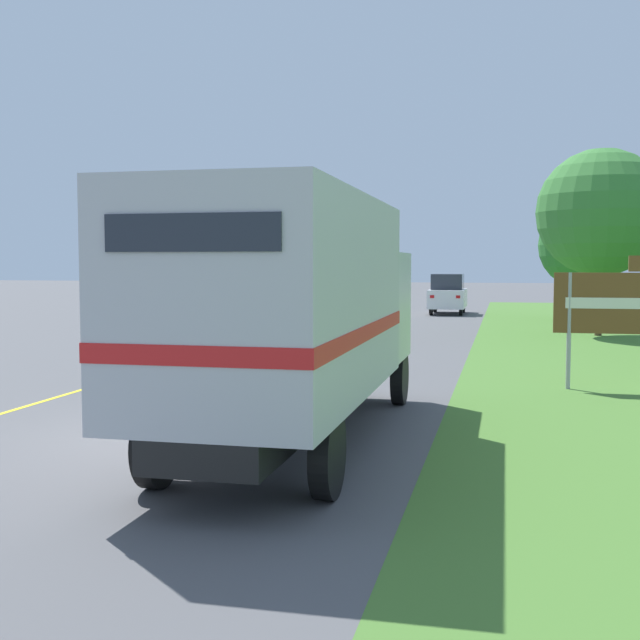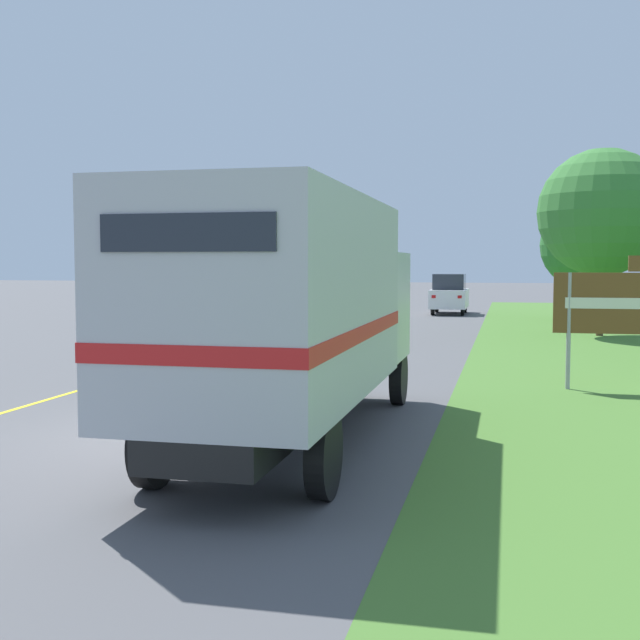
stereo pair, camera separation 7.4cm
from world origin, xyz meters
The scene contains 13 objects.
ground_plane centered at (0.00, 0.00, 0.00)m, with size 200.00×200.00×0.00m, color #515154.
edge_line_yellow centered at (-3.70, 13.78, 0.00)m, with size 0.12×59.73×0.01m, color yellow.
centre_dash_near centered at (0.00, 0.54, 0.00)m, with size 0.12×2.60×0.01m, color white.
centre_dash_mid_a centered at (0.00, 7.14, 0.00)m, with size 0.12×2.60×0.01m, color white.
centre_dash_mid_b centered at (0.00, 13.74, 0.00)m, with size 0.12×2.60×0.01m, color white.
centre_dash_far centered at (0.00, 20.34, 0.00)m, with size 0.12×2.60×0.01m, color white.
centre_dash_farthest centered at (0.00, 26.94, 0.00)m, with size 0.12×2.60×0.01m, color white.
horse_trailer_truck centered at (1.82, -0.26, 1.93)m, with size 2.35×8.17×3.43m.
lead_car_white centered at (-1.67, 15.61, 0.98)m, with size 1.80×4.01×1.96m.
lead_car_white_ahead centered at (1.82, 30.32, 1.02)m, with size 1.80×3.88×2.05m.
highway_sign centered at (6.74, 5.93, 1.72)m, with size 2.10×0.09×2.73m.
roadside_tree_mid centered at (7.94, 18.93, 4.37)m, with size 4.50×4.50×6.63m.
roadside_tree_far centered at (8.04, 26.83, 3.40)m, with size 3.88×3.88×5.34m.
Camera 1 is at (4.68, -11.09, 2.56)m, focal length 45.00 mm.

